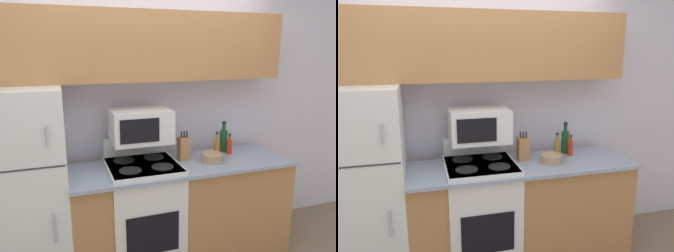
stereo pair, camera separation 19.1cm
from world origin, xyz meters
TOP-DOWN VIEW (x-y plane):
  - wall_back at (0.00, 0.70)m, footprint 8.00×0.05m
  - lower_cabinets at (0.32, 0.30)m, footprint 1.97×0.63m
  - refrigerator at (-0.98, 0.33)m, footprint 0.63×0.69m
  - upper_cabinets at (0.00, 0.52)m, footprint 2.60×0.32m
  - stove at (-0.06, 0.28)m, footprint 0.60×0.61m
  - microwave at (-0.04, 0.39)m, footprint 0.51×0.37m
  - knife_block at (0.35, 0.38)m, footprint 0.10×0.10m
  - bowl at (0.57, 0.23)m, footprint 0.20×0.20m
  - bottle_wine_green at (0.81, 0.47)m, footprint 0.08×0.08m
  - bottle_hot_sauce at (0.82, 0.38)m, footprint 0.05×0.05m
  - bottle_vinegar at (0.67, 0.34)m, footprint 0.06×0.06m

SIDE VIEW (x-z plane):
  - lower_cabinets at x=0.32m, z-range 0.00..0.91m
  - stove at x=-0.06m, z-range -0.06..1.04m
  - refrigerator at x=-0.98m, z-range 0.00..1.62m
  - bowl at x=0.57m, z-range 0.91..0.99m
  - bottle_hot_sauce at x=0.82m, z-range 0.89..1.09m
  - bottle_vinegar at x=0.67m, z-range 0.89..1.13m
  - knife_block at x=0.35m, z-range 0.88..1.15m
  - bottle_wine_green at x=0.81m, z-range 0.88..1.18m
  - microwave at x=-0.04m, z-range 1.11..1.39m
  - wall_back at x=0.00m, z-range 0.00..2.55m
  - upper_cabinets at x=0.00m, z-range 1.62..2.20m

